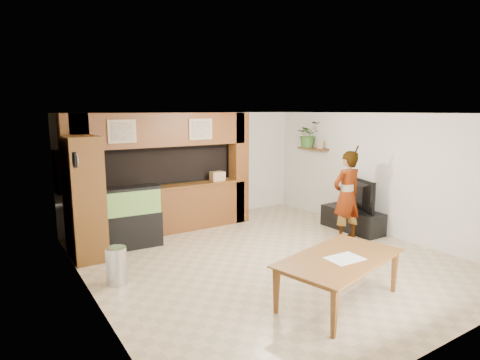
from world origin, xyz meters
TOP-DOWN VIEW (x-y plane):
  - floor at (0.00, 0.00)m, footprint 6.50×6.50m
  - ceiling at (0.00, 0.00)m, footprint 6.50×6.50m
  - wall_back at (0.00, 3.25)m, footprint 6.00×0.00m
  - wall_left at (-3.00, 0.00)m, footprint 0.00×6.50m
  - wall_right at (3.00, 0.00)m, footprint 0.00×6.50m
  - partition at (-0.95, 2.64)m, footprint 4.20×0.99m
  - wall_clock at (-2.97, 1.00)m, footprint 0.05×0.25m
  - wall_shelf at (2.85, 1.95)m, footprint 0.25×0.90m
  - pantry_cabinet at (-2.70, 1.85)m, footprint 0.55×0.91m
  - trash_can at (-2.58, 0.43)m, footprint 0.32×0.32m
  - aquarium at (-1.83, 1.95)m, footprint 1.09×0.41m
  - tv_stand at (2.65, 0.40)m, footprint 0.53×1.45m
  - television at (2.65, 0.40)m, footprint 0.53×1.20m
  - photo_frame at (2.85, 1.69)m, footprint 0.06×0.16m
  - potted_plant at (2.82, 2.12)m, footprint 0.60×0.52m
  - person at (2.05, 0.05)m, footprint 0.70×0.49m
  - microphone at (2.10, -0.11)m, footprint 0.04×0.10m
  - dining_table at (-0.15, -1.89)m, footprint 2.07×1.46m
  - newspaper_a at (-0.14, -1.93)m, footprint 0.50×0.37m
  - counter_box at (0.36, 2.45)m, footprint 0.32×0.21m

SIDE VIEW (x-z plane):
  - floor at x=0.00m, z-range 0.00..0.00m
  - tv_stand at x=2.65m, z-range 0.00..0.48m
  - trash_can at x=-2.58m, z-range 0.00..0.58m
  - dining_table at x=-0.15m, z-range 0.00..0.66m
  - aquarium at x=-1.83m, z-range -0.01..1.19m
  - newspaper_a at x=-0.14m, z-range 0.66..0.67m
  - television at x=2.65m, z-range 0.48..1.18m
  - person at x=2.05m, z-range 0.00..1.85m
  - pantry_cabinet at x=-2.70m, z-range 0.00..2.21m
  - counter_box at x=0.36m, z-range 1.04..1.25m
  - wall_back at x=0.00m, z-range -1.70..4.30m
  - wall_left at x=-3.00m, z-range -1.95..4.55m
  - wall_right at x=3.00m, z-range -1.95..4.55m
  - partition at x=-0.95m, z-range 0.01..2.61m
  - wall_shelf at x=2.85m, z-range 1.68..1.72m
  - photo_frame at x=2.85m, z-range 1.72..1.93m
  - microphone at x=2.10m, z-range 1.81..1.97m
  - wall_clock at x=-2.97m, z-range 1.77..2.02m
  - potted_plant at x=2.82m, z-range 1.72..2.38m
  - ceiling at x=0.00m, z-range 2.60..2.60m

